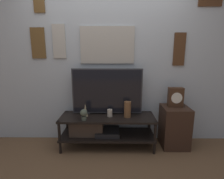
# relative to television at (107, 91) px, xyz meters

# --- Properties ---
(ground_plane) EXTENTS (12.00, 12.00, 0.00)m
(ground_plane) POSITION_rel_television_xyz_m (0.01, -0.38, -0.86)
(ground_plane) COLOR brown
(wall_back) EXTENTS (6.40, 0.08, 2.70)m
(wall_back) POSITION_rel_television_xyz_m (0.01, 0.18, 0.50)
(wall_back) COLOR #B2BCC6
(wall_back) RESTS_ON ground_plane
(media_console) EXTENTS (1.42, 0.48, 0.49)m
(media_console) POSITION_rel_television_xyz_m (-0.11, -0.10, -0.55)
(media_console) COLOR black
(media_console) RESTS_ON ground_plane
(television) EXTENTS (1.07, 0.05, 0.71)m
(television) POSITION_rel_television_xyz_m (0.00, 0.00, 0.00)
(television) COLOR #333338
(television) RESTS_ON media_console
(vase_tall_ceramic) EXTENTS (0.10, 0.10, 0.24)m
(vase_tall_ceramic) POSITION_rel_television_xyz_m (0.30, -0.13, -0.25)
(vase_tall_ceramic) COLOR brown
(vase_tall_ceramic) RESTS_ON media_console
(vase_slim_bronze) EXTENTS (0.07, 0.07, 0.19)m
(vase_slim_bronze) POSITION_rel_television_xyz_m (-0.33, -0.10, -0.27)
(vase_slim_bronze) COLOR tan
(vase_slim_bronze) RESTS_ON media_console
(candle_jar) EXTENTS (0.08, 0.08, 0.11)m
(candle_jar) POSITION_rel_television_xyz_m (0.04, -0.11, -0.31)
(candle_jar) COLOR #C1B29E
(candle_jar) RESTS_ON media_console
(decorative_bust) EXTENTS (0.10, 0.10, 0.16)m
(decorative_bust) POSITION_rel_television_xyz_m (-0.32, -0.26, -0.27)
(decorative_bust) COLOR #4C5647
(decorative_bust) RESTS_ON media_console
(side_table) EXTENTS (0.40, 0.41, 0.63)m
(side_table) POSITION_rel_television_xyz_m (1.04, -0.07, -0.54)
(side_table) COLOR #382319
(side_table) RESTS_ON ground_plane
(mantel_clock) EXTENTS (0.22, 0.11, 0.29)m
(mantel_clock) POSITION_rel_television_xyz_m (1.04, -0.04, -0.08)
(mantel_clock) COLOR #422819
(mantel_clock) RESTS_ON side_table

